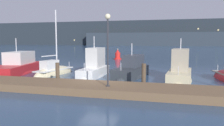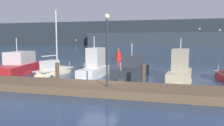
{
  "view_description": "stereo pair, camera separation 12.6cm",
  "coord_description": "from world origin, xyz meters",
  "views": [
    {
      "loc": [
        4.51,
        -14.02,
        3.09
      ],
      "look_at": [
        0.0,
        3.73,
        1.2
      ],
      "focal_mm": 35.0,
      "sensor_mm": 36.0,
      "label": 1
    },
    {
      "loc": [
        4.63,
        -13.99,
        3.09
      ],
      "look_at": [
        0.0,
        3.73,
        1.2
      ],
      "focal_mm": 35.0,
      "sensor_mm": 36.0,
      "label": 2
    }
  ],
  "objects": [
    {
      "name": "ground_plane",
      "position": [
        0.0,
        0.0,
        0.0
      ],
      "size": [
        400.0,
        400.0,
        0.0
      ],
      "primitive_type": "plane",
      "color": "navy"
    },
    {
      "name": "dock",
      "position": [
        0.0,
        -1.67,
        0.23
      ],
      "size": [
        26.62,
        2.8,
        0.45
      ],
      "primitive_type": "cube",
      "color": "brown",
      "rests_on": "ground"
    },
    {
      "name": "mooring_pile_1",
      "position": [
        -3.07,
        -0.02,
        0.76
      ],
      "size": [
        0.28,
        0.28,
        1.52
      ],
      "primitive_type": "cylinder",
      "color": "#4C3D2D",
      "rests_on": "ground"
    },
    {
      "name": "mooring_pile_2",
      "position": [
        3.07,
        -0.02,
        0.81
      ],
      "size": [
        0.28,
        0.28,
        1.61
      ],
      "primitive_type": "cylinder",
      "color": "#4C3D2D",
      "rests_on": "ground"
    },
    {
      "name": "motorboat_berth_1",
      "position": [
        -9.35,
        3.72,
        0.35
      ],
      "size": [
        3.93,
        7.69,
        3.93
      ],
      "color": "red",
      "rests_on": "ground"
    },
    {
      "name": "sailboat_berth_2",
      "position": [
        -5.5,
        3.79,
        0.12
      ],
      "size": [
        2.36,
        5.19,
        6.63
      ],
      "color": "beige",
      "rests_on": "ground"
    },
    {
      "name": "motorboat_berth_3",
      "position": [
        -1.59,
        3.78,
        0.49
      ],
      "size": [
        1.66,
        5.08,
        3.99
      ],
      "color": "white",
      "rests_on": "ground"
    },
    {
      "name": "motorboat_berth_4",
      "position": [
        1.6,
        4.17,
        0.3
      ],
      "size": [
        2.81,
        5.64,
        3.53
      ],
      "color": "#2D3338",
      "rests_on": "ground"
    },
    {
      "name": "motorboat_berth_5",
      "position": [
        5.49,
        3.54,
        0.46
      ],
      "size": [
        2.32,
        5.33,
        3.84
      ],
      "color": "beige",
      "rests_on": "ground"
    },
    {
      "name": "channel_buoy",
      "position": [
        -3.45,
        21.14,
        0.63
      ],
      "size": [
        1.26,
        1.26,
        1.76
      ],
      "color": "red",
      "rests_on": "ground"
    },
    {
      "name": "dock_lamppost",
      "position": [
        1.21,
        -2.02,
        3.21
      ],
      "size": [
        0.32,
        0.32,
        4.14
      ],
      "color": "#2D2D33",
      "rests_on": "dock"
    },
    {
      "name": "hillside_backdrop",
      "position": [
        4.32,
        127.56,
        7.14
      ],
      "size": [
        240.0,
        23.0,
        15.51
      ],
      "color": "#232B33",
      "rests_on": "ground"
    }
  ]
}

